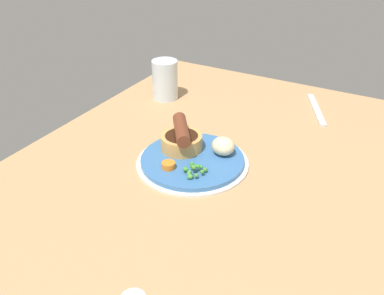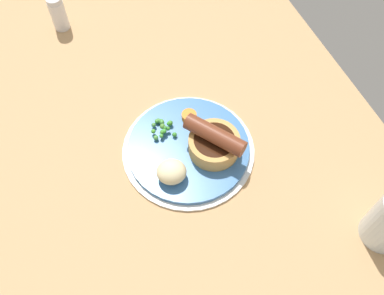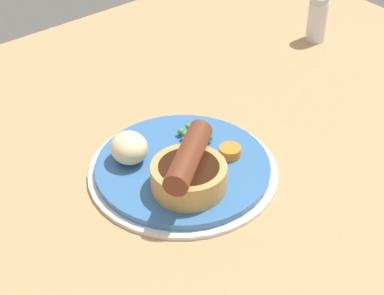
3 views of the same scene
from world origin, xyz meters
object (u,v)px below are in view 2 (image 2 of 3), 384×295
dinner_plate (188,149)px  potato_chunk_0 (173,171)px  pea_pile (162,127)px  carrot_slice_1 (189,116)px  sausage_pudding (214,142)px  salt_shaker (58,13)px

dinner_plate → potato_chunk_0: potato_chunk_0 is taller
pea_pile → potato_chunk_0: size_ratio=0.98×
dinner_plate → potato_chunk_0: (-4.49, 4.39, 2.69)cm
potato_chunk_0 → carrot_slice_1: bearing=-33.8°
potato_chunk_0 → dinner_plate: bearing=-44.4°
potato_chunk_0 → carrot_slice_1: (10.01, -6.71, -1.23)cm
dinner_plate → sausage_pudding: (-2.15, -3.83, 3.22)cm
dinner_plate → salt_shaker: 41.00cm
sausage_pudding → potato_chunk_0: size_ratio=2.10×
sausage_pudding → carrot_slice_1: size_ratio=3.86×
potato_chunk_0 → salt_shaker: 44.02cm
dinner_plate → carrot_slice_1: carrot_slice_1 is taller
potato_chunk_0 → carrot_slice_1: size_ratio=1.84×
dinner_plate → potato_chunk_0: 6.83cm
carrot_slice_1 → sausage_pudding: bearing=-168.9°
sausage_pudding → salt_shaker: 44.27cm
pea_pile → salt_shaker: salt_shaker is taller
sausage_pudding → salt_shaker: bearing=167.5°
dinner_plate → carrot_slice_1: (5.53, -2.32, 1.46)cm
dinner_plate → carrot_slice_1: bearing=-22.8°
salt_shaker → sausage_pudding: bearing=-156.9°
pea_pile → potato_chunk_0: potato_chunk_0 is taller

